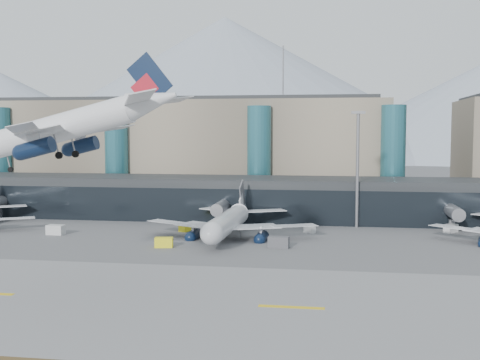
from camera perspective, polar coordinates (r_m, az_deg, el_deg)
name	(u,v)px	position (r m, az deg, el deg)	size (l,w,h in m)	color
ground	(165,273)	(91.88, -7.12, -8.71)	(900.00, 900.00, 0.00)	#515154
runway_strip	(132,300)	(78.03, -10.22, -11.15)	(400.00, 40.00, 0.04)	slate
runway_markings	(132,300)	(78.02, -10.22, -11.13)	(128.00, 1.00, 0.02)	gold
concourse	(230,198)	(146.66, -0.93, -1.72)	(170.00, 27.00, 10.00)	black
terminal_main	(167,151)	(182.92, -6.94, 2.79)	(130.00, 30.00, 31.00)	gray
teal_towers	(186,158)	(164.95, -5.10, 2.11)	(116.40, 19.40, 46.00)	#286472
mountain_ridge	(323,99)	(466.65, 7.85, 7.58)	(910.00, 400.00, 110.00)	gray
lightmast_mid	(358,162)	(134.18, 11.08, 1.66)	(3.00, 1.20, 25.60)	slate
hero_jet	(75,119)	(79.53, -15.40, 5.64)	(30.83, 31.48, 10.15)	silver
jet_parked_mid	(231,214)	(121.29, -0.89, -3.28)	(36.73, 35.68, 11.83)	silver
veh_a	(56,230)	(129.52, -17.07, -4.54)	(3.53, 1.98, 1.98)	#BDBDBD
veh_b	(186,227)	(128.62, -5.15, -4.49)	(2.91, 1.79, 1.68)	yellow
veh_c	(279,242)	(110.14, 3.69, -5.91)	(3.75, 1.98, 2.08)	#49484D
veh_d	(451,228)	(134.02, 19.35, -4.35)	(3.05, 1.63, 1.74)	#BDBDBD
veh_g	(310,230)	(126.95, 6.62, -4.69)	(2.33, 1.36, 1.36)	#BDBDBD
veh_h	(164,242)	(111.36, -7.23, -5.89)	(3.26, 1.72, 1.80)	yellow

